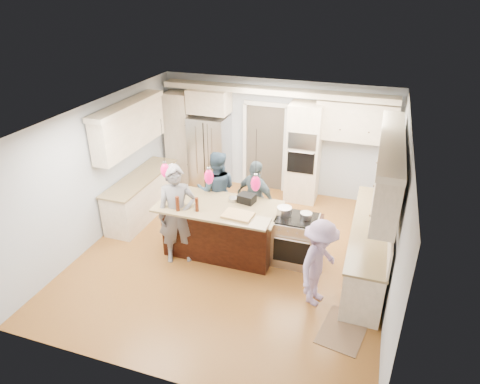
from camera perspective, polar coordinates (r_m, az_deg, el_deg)
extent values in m
plane|color=#AA742E|center=(8.26, -0.78, -8.19)|extent=(6.00, 6.00, 0.00)
cube|color=#B2BCC6|center=(10.23, 4.77, 7.34)|extent=(5.50, 0.04, 2.70)
cube|color=#B2BCC6|center=(5.29, -11.97, -13.65)|extent=(5.50, 0.04, 2.70)
cube|color=#B2BCC6|center=(8.79, -18.03, 2.76)|extent=(0.04, 6.00, 2.70)
cube|color=#B2BCC6|center=(7.24, 20.19, -2.88)|extent=(0.04, 6.00, 2.70)
cube|color=white|center=(7.07, -0.92, 10.06)|extent=(5.50, 6.00, 0.04)
cube|color=#B7B7BC|center=(10.52, -4.05, 5.31)|extent=(0.90, 0.70, 1.80)
cube|color=#F6E3C7|center=(9.85, 8.49, 5.13)|extent=(0.72, 0.64, 2.30)
cube|color=black|center=(9.41, 8.28, 6.71)|extent=(0.60, 0.02, 0.35)
cube|color=black|center=(9.59, 8.08, 3.90)|extent=(0.60, 0.02, 0.50)
cylinder|color=#B7B7BC|center=(9.47, 8.14, 5.22)|extent=(0.55, 0.02, 0.02)
cube|color=#F6E3C7|center=(10.80, -7.94, 7.11)|extent=(0.60, 0.58, 2.30)
cube|color=#F6E3C7|center=(10.19, -4.15, 11.99)|extent=(0.95, 0.58, 0.55)
cube|color=#F6E3C7|center=(9.63, 15.20, 9.02)|extent=(1.70, 0.35, 0.85)
cube|color=beige|center=(9.72, 4.73, 13.27)|extent=(5.30, 0.38, 0.12)
cube|color=#4C443A|center=(10.38, 3.35, 5.92)|extent=(0.90, 0.06, 2.10)
cube|color=white|center=(10.01, 3.45, 11.63)|extent=(1.04, 0.06, 0.10)
cube|color=#F6E3C7|center=(7.94, 16.66, -7.22)|extent=(0.60, 3.00, 0.88)
cube|color=tan|center=(7.71, 17.10, -4.38)|extent=(0.64, 3.05, 0.04)
cube|color=#F6E3C7|center=(7.23, 19.18, 2.85)|extent=(0.35, 3.00, 0.85)
cube|color=beige|center=(7.06, 19.67, 6.42)|extent=(0.37, 3.10, 0.10)
cube|color=#F6E3C7|center=(9.58, -12.86, -0.59)|extent=(0.60, 2.20, 0.88)
cube|color=tan|center=(9.38, -13.14, 1.90)|extent=(0.64, 2.25, 0.04)
cube|color=#F6E3C7|center=(9.06, -14.50, 8.21)|extent=(0.35, 2.20, 0.85)
cube|color=beige|center=(8.92, -14.80, 11.12)|extent=(0.37, 2.30, 0.10)
cube|color=black|center=(8.21, -2.11, -4.78)|extent=(2.00, 1.00, 0.88)
cube|color=tan|center=(7.98, -2.16, -1.96)|extent=(2.10, 1.10, 0.04)
cube|color=black|center=(7.72, -3.58, -6.20)|extent=(2.00, 0.12, 1.08)
cube|color=tan|center=(7.32, -4.11, -3.07)|extent=(2.10, 0.42, 0.04)
cube|color=black|center=(8.05, 0.91, -0.85)|extent=(0.34, 0.30, 0.16)
cube|color=#B7B7BC|center=(7.89, 7.38, -6.34)|extent=(0.76, 0.66, 0.90)
cube|color=black|center=(7.65, 6.83, -7.97)|extent=(0.65, 0.01, 0.45)
cube|color=black|center=(7.65, 7.58, -3.46)|extent=(0.72, 0.59, 0.02)
cube|color=black|center=(7.85, 10.32, -6.88)|extent=(0.06, 0.71, 0.88)
cylinder|color=black|center=(7.16, -10.28, 6.68)|extent=(0.01, 0.01, 0.75)
ellipsoid|color=#BB0B44|center=(7.35, -9.95, 2.84)|extent=(0.15, 0.15, 0.26)
cylinder|color=black|center=(6.83, -4.31, 6.04)|extent=(0.01, 0.01, 0.75)
ellipsoid|color=#BB0B44|center=(7.03, -4.17, 2.04)|extent=(0.15, 0.15, 0.26)
cylinder|color=black|center=(6.58, 2.17, 5.28)|extent=(0.01, 0.01, 0.75)
ellipsoid|color=#BB0B44|center=(6.78, 2.09, 1.14)|extent=(0.15, 0.15, 0.26)
imported|color=slate|center=(7.70, -8.35, -3.02)|extent=(0.82, 0.72, 1.89)
imported|color=#30465D|center=(8.72, -3.12, 0.21)|extent=(0.95, 0.83, 1.68)
imported|color=#485A65|center=(8.50, 2.12, -0.88)|extent=(1.01, 0.71, 1.58)
imported|color=#A78DBE|center=(6.85, 10.51, -9.33)|extent=(0.82, 1.09, 1.49)
cube|color=brown|center=(6.90, 13.59, -17.42)|extent=(0.77, 1.00, 0.01)
cylinder|color=silver|center=(7.60, -9.36, -0.76)|extent=(0.08, 0.08, 0.29)
cylinder|color=#4C1E0D|center=(7.53, -9.24, -1.31)|extent=(0.07, 0.07, 0.23)
cylinder|color=#4C1E0D|center=(7.40, -8.34, -1.56)|extent=(0.07, 0.07, 0.27)
cylinder|color=#4C1E0D|center=(7.35, -5.77, -1.68)|extent=(0.07, 0.07, 0.25)
cylinder|color=#B7B7BC|center=(7.41, -5.91, -1.96)|extent=(0.09, 0.09, 0.14)
cube|color=tan|center=(7.21, -0.27, -3.11)|extent=(0.52, 0.39, 0.04)
cylinder|color=#B7B7BC|center=(7.67, 5.93, -2.55)|extent=(0.27, 0.27, 0.15)
cylinder|color=#B7B7BC|center=(7.63, 8.79, -3.11)|extent=(0.21, 0.21, 0.11)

